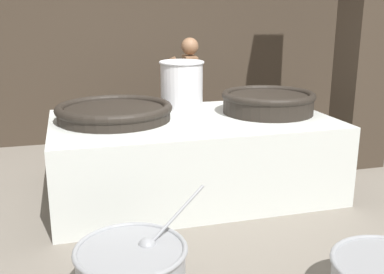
{
  "coord_description": "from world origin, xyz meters",
  "views": [
    {
      "loc": [
        -1.27,
        -4.57,
        1.94
      ],
      "look_at": [
        0.0,
        0.0,
        0.64
      ],
      "focal_mm": 42.0,
      "sensor_mm": 36.0,
      "label": 1
    }
  ],
  "objects_px": {
    "giant_wok_near": "(114,111)",
    "prep_bowl_vegetables": "(132,270)",
    "stock_pot": "(182,84)",
    "cook": "(189,94)",
    "giant_wok_far": "(268,101)"
  },
  "relations": [
    {
      "from": "giant_wok_near",
      "to": "giant_wok_far",
      "type": "relative_size",
      "value": 1.17
    },
    {
      "from": "giant_wok_far",
      "to": "cook",
      "type": "height_order",
      "value": "cook"
    },
    {
      "from": "cook",
      "to": "giant_wok_near",
      "type": "bearing_deg",
      "value": 52.67
    },
    {
      "from": "prep_bowl_vegetables",
      "to": "giant_wok_far",
      "type": "bearing_deg",
      "value": 44.82
    },
    {
      "from": "giant_wok_near",
      "to": "prep_bowl_vegetables",
      "type": "relative_size",
      "value": 1.25
    },
    {
      "from": "giant_wok_near",
      "to": "giant_wok_far",
      "type": "bearing_deg",
      "value": -3.71
    },
    {
      "from": "giant_wok_near",
      "to": "cook",
      "type": "relative_size",
      "value": 0.75
    },
    {
      "from": "giant_wok_far",
      "to": "cook",
      "type": "bearing_deg",
      "value": 115.69
    },
    {
      "from": "cook",
      "to": "prep_bowl_vegetables",
      "type": "xyz_separation_m",
      "value": [
        -1.25,
        -3.06,
        -0.67
      ]
    },
    {
      "from": "cook",
      "to": "prep_bowl_vegetables",
      "type": "height_order",
      "value": "cook"
    },
    {
      "from": "giant_wok_near",
      "to": "prep_bowl_vegetables",
      "type": "bearing_deg",
      "value": -93.52
    },
    {
      "from": "stock_pot",
      "to": "giant_wok_near",
      "type": "bearing_deg",
      "value": -152.43
    },
    {
      "from": "stock_pot",
      "to": "cook",
      "type": "xyz_separation_m",
      "value": [
        0.28,
        0.67,
        -0.25
      ]
    },
    {
      "from": "giant_wok_far",
      "to": "cook",
      "type": "xyz_separation_m",
      "value": [
        -0.59,
        1.23,
        -0.09
      ]
    },
    {
      "from": "giant_wok_far",
      "to": "stock_pot",
      "type": "height_order",
      "value": "stock_pot"
    }
  ]
}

